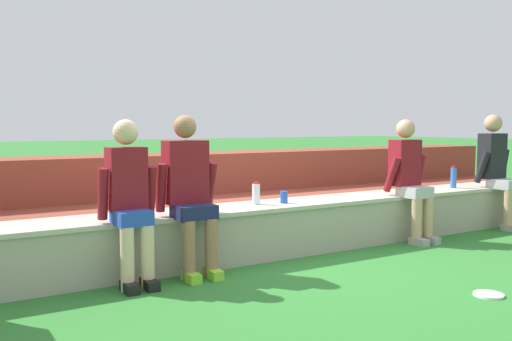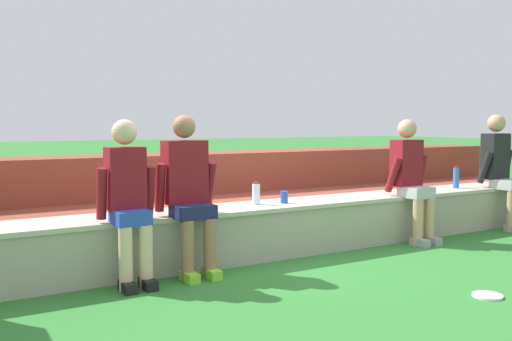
# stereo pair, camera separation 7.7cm
# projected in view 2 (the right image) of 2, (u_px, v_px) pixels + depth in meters

# --- Properties ---
(ground_plane) EXTENTS (80.00, 80.00, 0.00)m
(ground_plane) POSITION_uv_depth(u_px,v_px,m) (288.00, 260.00, 5.52)
(ground_plane) COLOR #2D752D
(stone_seating_wall) EXTENTS (7.69, 0.61, 0.52)m
(stone_seating_wall) POSITION_uv_depth(u_px,v_px,m) (273.00, 227.00, 5.74)
(stone_seating_wall) COLOR #A8A08E
(stone_seating_wall) RESTS_ON ground
(brick_bleachers) EXTENTS (9.42, 1.35, 0.97)m
(brick_bleachers) POSITION_uv_depth(u_px,v_px,m) (216.00, 200.00, 6.83)
(brick_bleachers) COLOR brown
(brick_bleachers) RESTS_ON ground
(person_left_of_center) EXTENTS (0.49, 0.49, 1.36)m
(person_left_of_center) POSITION_uv_depth(u_px,v_px,m) (128.00, 197.00, 4.62)
(person_left_of_center) COLOR beige
(person_left_of_center) RESTS_ON ground
(person_center) EXTENTS (0.56, 0.54, 1.40)m
(person_center) POSITION_uv_depth(u_px,v_px,m) (189.00, 189.00, 4.95)
(person_center) COLOR #996B4C
(person_center) RESTS_ON ground
(person_right_of_center) EXTENTS (0.51, 0.53, 1.37)m
(person_right_of_center) POSITION_uv_depth(u_px,v_px,m) (412.00, 177.00, 6.31)
(person_right_of_center) COLOR tan
(person_right_of_center) RESTS_ON ground
(person_far_right) EXTENTS (0.51, 0.58, 1.44)m
(person_far_right) POSITION_uv_depth(u_px,v_px,m) (501.00, 167.00, 7.13)
(person_far_right) COLOR tan
(person_far_right) RESTS_ON ground
(water_bottle_near_left) EXTENTS (0.07, 0.07, 0.28)m
(water_bottle_near_left) POSITION_uv_depth(u_px,v_px,m) (456.00, 178.00, 7.08)
(water_bottle_near_left) COLOR blue
(water_bottle_near_left) RESTS_ON stone_seating_wall
(water_bottle_mid_left) EXTENTS (0.08, 0.08, 0.23)m
(water_bottle_mid_left) POSITION_uv_depth(u_px,v_px,m) (256.00, 194.00, 5.66)
(water_bottle_mid_left) COLOR silver
(water_bottle_mid_left) RESTS_ON stone_seating_wall
(plastic_cup_left_end) EXTENTS (0.08, 0.08, 0.12)m
(plastic_cup_left_end) POSITION_uv_depth(u_px,v_px,m) (284.00, 197.00, 5.75)
(plastic_cup_left_end) COLOR blue
(plastic_cup_left_end) RESTS_ON stone_seating_wall
(frisbee) EXTENTS (0.23, 0.23, 0.02)m
(frisbee) POSITION_uv_depth(u_px,v_px,m) (487.00, 296.00, 4.33)
(frisbee) COLOR white
(frisbee) RESTS_ON ground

